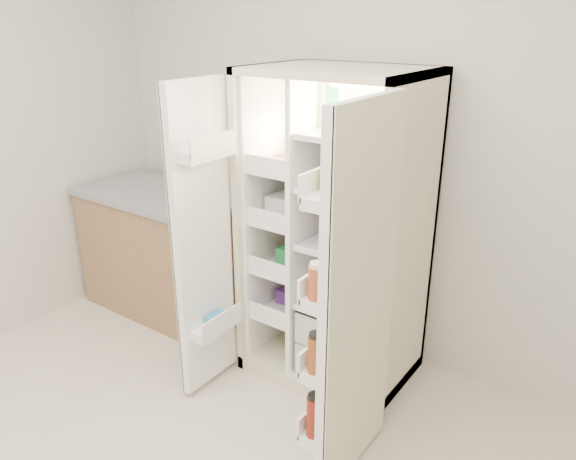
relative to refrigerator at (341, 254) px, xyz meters
The scene contains 5 objects.
wall_back 0.70m from the refrigerator, 97.20° to the left, with size 4.00×0.02×2.70m, color silver.
refrigerator is the anchor object (origin of this frame).
freezer_door 0.81m from the refrigerator, 130.44° to the right, with size 0.15×0.40×1.72m.
fridge_door 0.85m from the refrigerator, 56.23° to the right, with size 0.17×0.58×1.72m.
kitchen_counter 1.42m from the refrigerator, behind, with size 1.23×0.66×0.89m.
Camera 1 is at (1.48, -0.89, 2.03)m, focal length 34.00 mm.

